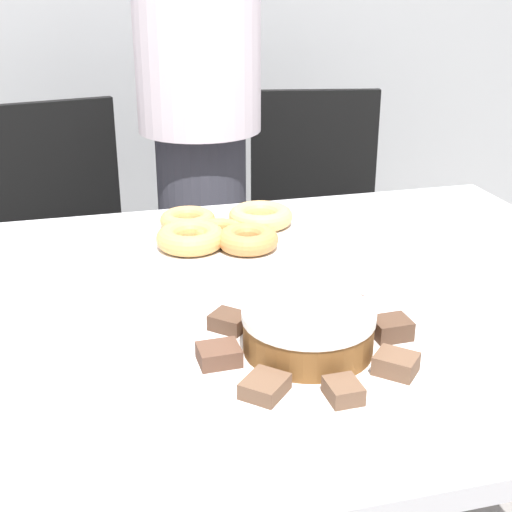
{
  "coord_description": "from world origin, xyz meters",
  "views": [
    {
      "loc": [
        -0.21,
        -0.98,
        1.26
      ],
      "look_at": [
        0.05,
        0.03,
        0.83
      ],
      "focal_mm": 50.0,
      "sensor_mm": 36.0,
      "label": 1
    }
  ],
  "objects": [
    {
      "name": "donut_4",
      "position": [
        -0.02,
        0.22,
        0.8
      ],
      "size": [
        0.13,
        0.13,
        0.04
      ],
      "color": "tan",
      "rests_on": "plate_donuts"
    },
    {
      "name": "plate_donuts",
      "position": [
        0.04,
        0.25,
        0.78
      ],
      "size": [
        0.4,
        0.4,
        0.01
      ],
      "color": "white",
      "rests_on": "table"
    },
    {
      "name": "donut_2",
      "position": [
        0.13,
        0.31,
        0.8
      ],
      "size": [
        0.13,
        0.13,
        0.03
      ],
      "color": "#E5AD66",
      "rests_on": "plate_donuts"
    },
    {
      "name": "lamington_2",
      "position": [
        0.15,
        -0.1,
        0.79
      ],
      "size": [
        0.07,
        0.07,
        0.02
      ],
      "rotation": [
        0.0,
        0.0,
        7.1
      ],
      "color": "brown",
      "rests_on": "plate_cake"
    },
    {
      "name": "donut_3",
      "position": [
        -0.01,
        0.33,
        0.8
      ],
      "size": [
        0.11,
        0.11,
        0.03
      ],
      "color": "tan",
      "rests_on": "plate_donuts"
    },
    {
      "name": "person_standing",
      "position": [
        0.11,
        0.85,
        0.93
      ],
      "size": [
        0.32,
        0.32,
        1.74
      ],
      "color": "#383842",
      "rests_on": "ground_plane"
    },
    {
      "name": "donut_0",
      "position": [
        0.04,
        0.25,
        0.8
      ],
      "size": [
        0.1,
        0.1,
        0.03
      ],
      "color": "#D18E4C",
      "rests_on": "plate_donuts"
    },
    {
      "name": "lamington_5",
      "position": [
        -0.06,
        -0.19,
        0.79
      ],
      "size": [
        0.05,
        0.05,
        0.02
      ],
      "rotation": [
        0.0,
        0.0,
        9.45
      ],
      "color": "brown",
      "rests_on": "plate_cake"
    },
    {
      "name": "plate_cake",
      "position": [
        0.06,
        -0.19,
        0.78
      ],
      "size": [
        0.33,
        0.33,
        0.01
      ],
      "color": "white",
      "rests_on": "table"
    },
    {
      "name": "lamington_0",
      "position": [
        0.15,
        -0.27,
        0.8
      ],
      "size": [
        0.07,
        0.07,
        0.03
      ],
      "rotation": [
        0.0,
        0.0,
        5.53
      ],
      "color": "brown",
      "rests_on": "plate_cake"
    },
    {
      "name": "donut_1",
      "position": [
        0.08,
        0.19,
        0.8
      ],
      "size": [
        0.11,
        0.11,
        0.04
      ],
      "color": "#C68447",
      "rests_on": "plate_donuts"
    },
    {
      "name": "frosted_cake",
      "position": [
        0.06,
        -0.19,
        0.81
      ],
      "size": [
        0.18,
        0.18,
        0.06
      ],
      "color": "brown",
      "rests_on": "plate_cake"
    },
    {
      "name": "office_chair_left",
      "position": [
        -0.26,
        0.95,
        0.44
      ],
      "size": [
        0.51,
        0.51,
        0.91
      ],
      "rotation": [
        0.0,
        0.0,
        0.18
      ],
      "color": "black",
      "rests_on": "ground_plane"
    },
    {
      "name": "table",
      "position": [
        0.0,
        0.0,
        0.68
      ],
      "size": [
        1.41,
        0.96,
        0.77
      ],
      "color": "silver",
      "rests_on": "ground_plane"
    },
    {
      "name": "lamington_3",
      "position": [
        0.06,
        -0.07,
        0.8
      ],
      "size": [
        0.04,
        0.05,
        0.03
      ],
      "rotation": [
        0.0,
        0.0,
        7.88
      ],
      "color": "brown",
      "rests_on": "plate_cake"
    },
    {
      "name": "lamington_6",
      "position": [
        -0.02,
        -0.28,
        0.79
      ],
      "size": [
        0.07,
        0.07,
        0.02
      ],
      "rotation": [
        0.0,
        0.0,
        10.24
      ],
      "color": "brown",
      "rests_on": "plate_cake"
    },
    {
      "name": "lamington_1",
      "position": [
        0.19,
        -0.18,
        0.8
      ],
      "size": [
        0.05,
        0.04,
        0.03
      ],
      "rotation": [
        0.0,
        0.0,
        6.31
      ],
      "color": "#513828",
      "rests_on": "plate_cake"
    },
    {
      "name": "office_chair_right",
      "position": [
        0.49,
        0.95,
        0.44
      ],
      "size": [
        0.52,
        0.52,
        0.91
      ],
      "rotation": [
        0.0,
        0.0,
        -0.2
      ],
      "color": "black",
      "rests_on": "ground_plane"
    },
    {
      "name": "lamington_4",
      "position": [
        -0.02,
        -0.1,
        0.79
      ],
      "size": [
        0.06,
        0.06,
        0.02
      ],
      "rotation": [
        0.0,
        0.0,
        8.67
      ],
      "color": "#513828",
      "rests_on": "plate_cake"
    },
    {
      "name": "lamington_7",
      "position": [
        0.07,
        -0.31,
        0.79
      ],
      "size": [
        0.04,
        0.05,
        0.02
      ],
      "rotation": [
        0.0,
        0.0,
        11.02
      ],
      "color": "brown",
      "rests_on": "plate_cake"
    }
  ]
}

